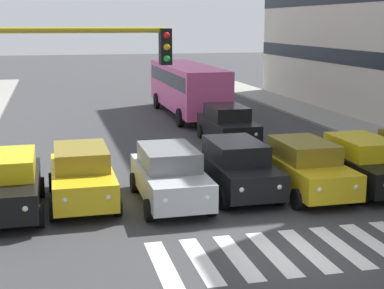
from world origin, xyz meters
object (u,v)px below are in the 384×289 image
(car_3, at_px, (236,167))
(traffic_light_gantry, at_px, (0,108))
(bus_behind_traffic, at_px, (187,84))
(car_1, at_px, (363,163))
(car_6, at_px, (7,184))
(car_4, at_px, (170,175))
(car_5, at_px, (82,175))
(car_row2_0, at_px, (228,124))
(car_2, at_px, (305,167))

(car_3, relative_size, traffic_light_gantry, 0.81)
(bus_behind_traffic, relative_size, traffic_light_gantry, 1.91)
(car_1, relative_size, car_6, 1.00)
(car_4, bearing_deg, traffic_light_gantry, 45.76)
(car_5, bearing_deg, car_3, 177.83)
(car_1, height_order, car_4, same)
(car_4, height_order, car_row2_0, same)
(car_2, relative_size, bus_behind_traffic, 0.42)
(car_1, bearing_deg, car_3, -7.28)
(car_5, relative_size, car_6, 1.00)
(car_4, distance_m, car_row2_0, 9.30)
(car_2, xyz_separation_m, car_row2_0, (0.04, -8.25, 0.00))
(car_2, distance_m, traffic_light_gantry, 10.33)
(car_row2_0, relative_size, traffic_light_gantry, 0.81)
(car_1, distance_m, car_6, 11.32)
(car_4, xyz_separation_m, car_5, (2.61, -0.66, 0.00))
(car_5, distance_m, bus_behind_traffic, 17.30)
(car_3, distance_m, car_4, 2.35)
(car_4, xyz_separation_m, bus_behind_traffic, (-4.45, -16.42, 0.97))
(car_3, xyz_separation_m, traffic_light_gantry, (6.72, 5.01, 2.88))
(car_3, relative_size, car_6, 1.00)
(car_1, height_order, car_6, same)
(car_1, xyz_separation_m, car_row2_0, (2.14, -8.25, 0.00))
(car_5, xyz_separation_m, car_row2_0, (-7.02, -7.52, 0.00))
(car_3, bearing_deg, car_6, 2.27)
(car_5, relative_size, traffic_light_gantry, 0.81)
(car_1, relative_size, car_5, 1.00)
(car_6, bearing_deg, car_3, -177.73)
(car_6, bearing_deg, car_row2_0, -138.95)
(car_6, xyz_separation_m, traffic_light_gantry, (-0.35, 4.73, 2.88))
(car_1, relative_size, car_2, 1.00)
(car_1, height_order, car_5, same)
(car_1, relative_size, bus_behind_traffic, 0.42)
(car_5, xyz_separation_m, traffic_light_gantry, (1.81, 5.19, 2.88))
(car_row2_0, bearing_deg, car_4, 61.67)
(car_3, xyz_separation_m, bus_behind_traffic, (-2.15, -15.95, 0.97))
(car_3, bearing_deg, bus_behind_traffic, -97.67)
(car_4, distance_m, car_6, 4.77)
(bus_behind_traffic, bearing_deg, traffic_light_gantry, 67.07)
(car_2, xyz_separation_m, car_4, (4.45, -0.06, 0.00))
(car_4, height_order, bus_behind_traffic, bus_behind_traffic)
(traffic_light_gantry, bearing_deg, car_1, -157.85)
(car_row2_0, distance_m, bus_behind_traffic, 8.30)
(car_2, height_order, bus_behind_traffic, bus_behind_traffic)
(car_1, distance_m, car_4, 6.55)
(car_1, height_order, traffic_light_gantry, traffic_light_gantry)
(car_4, bearing_deg, car_row2_0, -118.33)
(car_4, distance_m, bus_behind_traffic, 17.04)
(car_2, xyz_separation_m, traffic_light_gantry, (8.86, 4.47, 2.88))
(car_1, xyz_separation_m, car_6, (11.32, -0.26, 0.00))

